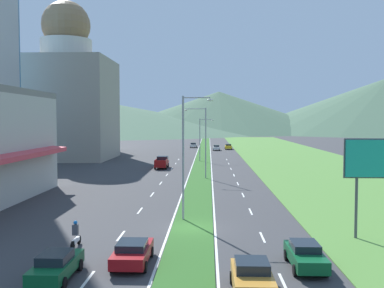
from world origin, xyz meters
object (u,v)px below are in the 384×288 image
at_px(car_4, 133,252).
at_px(pickup_truck_0, 162,163).
at_px(street_lamp_far, 202,137).
at_px(car_6, 193,145).
at_px(motorcycle_rider, 76,236).
at_px(street_lamp_near, 186,150).
at_px(car_0, 305,255).
at_px(car_2, 216,148).
at_px(car_3, 252,277).
at_px(street_lamp_mid, 203,138).
at_px(car_5, 228,147).
at_px(car_1, 56,266).

relative_size(car_4, pickup_truck_0, 0.82).
height_order(street_lamp_far, car_6, street_lamp_far).
bearing_deg(car_4, motorcycle_rider, 53.32).
xyz_separation_m(street_lamp_near, motorcycle_rider, (-6.85, -8.23, -5.13)).
distance_m(car_0, car_6, 108.52).
height_order(street_lamp_near, car_2, street_lamp_near).
bearing_deg(car_4, car_3, -121.47).
xyz_separation_m(street_lamp_mid, car_3, (2.86, -41.54, -5.01)).
xyz_separation_m(car_5, motorcycle_rider, (-14.37, -96.89, -0.03)).
bearing_deg(car_4, car_5, -5.73).
bearing_deg(street_lamp_near, car_1, -113.50).
xyz_separation_m(car_2, car_5, (3.49, 4.32, 0.03)).
bearing_deg(car_0, pickup_truck_0, -165.03).
relative_size(car_1, car_2, 1.10).
xyz_separation_m(car_3, car_4, (-6.51, 3.98, -0.07)).
height_order(car_4, car_5, car_5).
bearing_deg(car_0, street_lamp_far, -173.82).
distance_m(car_0, pickup_truck_0, 52.67).
bearing_deg(street_lamp_far, car_3, -87.01).
relative_size(street_lamp_near, car_3, 2.57).
bearing_deg(street_lamp_mid, car_4, -95.55).
relative_size(street_lamp_mid, car_5, 2.38).
xyz_separation_m(street_lamp_near, car_6, (-2.76, 96.40, -5.11)).
relative_size(street_lamp_far, car_5, 2.04).
xyz_separation_m(street_lamp_mid, car_0, (6.24, -37.75, -5.06)).
bearing_deg(car_1, car_3, -97.93).
xyz_separation_m(car_1, pickup_truck_0, (-0.14, 53.27, 0.22)).
bearing_deg(car_2, car_1, -5.88).
bearing_deg(street_lamp_mid, street_lamp_far, 91.49).
distance_m(street_lamp_far, motorcycle_rider, 61.01).
xyz_separation_m(car_0, car_1, (-13.46, -2.38, 0.02)).
bearing_deg(car_3, car_2, 179.97).
relative_size(street_lamp_mid, car_6, 2.44).
relative_size(car_5, pickup_truck_0, 0.79).
bearing_deg(car_2, motorcycle_rider, -6.70).
distance_m(car_4, car_6, 107.85).
bearing_deg(car_6, car_5, -126.96).
distance_m(street_lamp_mid, car_2, 58.52).
bearing_deg(street_lamp_near, street_lamp_mid, 87.53).
distance_m(car_3, car_5, 104.15).
height_order(car_3, pickup_truck_0, pickup_truck_0).
height_order(street_lamp_mid, pickup_truck_0, street_lamp_mid).
xyz_separation_m(street_lamp_near, car_1, (-6.10, -14.03, -5.11)).
relative_size(street_lamp_near, car_1, 2.36).
relative_size(car_6, pickup_truck_0, 0.77).
bearing_deg(car_1, car_0, -79.96).
distance_m(street_lamp_mid, car_1, 41.09).
relative_size(car_4, car_6, 1.07).
bearing_deg(motorcycle_rider, car_2, -6.70).
height_order(street_lamp_near, motorcycle_rider, street_lamp_near).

